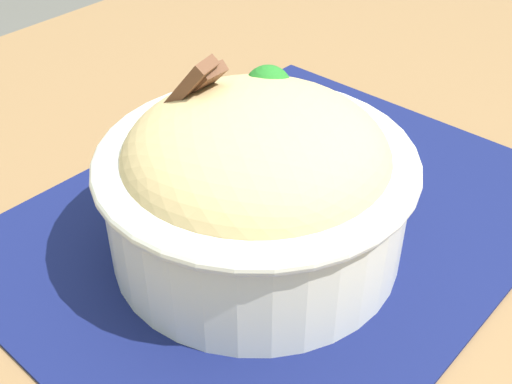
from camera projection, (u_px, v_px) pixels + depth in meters
The scene contains 4 objects.
table at pixel (296, 258), 0.58m from camera, with size 1.11×0.95×0.72m.
placemat at pixel (282, 218), 0.50m from camera, with size 0.43×0.34×0.00m, color #11194C.
bowl at pixel (256, 180), 0.44m from camera, with size 0.22×0.22×0.14m.
fork at pixel (358, 155), 0.57m from camera, with size 0.04×0.12×0.00m.
Camera 1 is at (-0.35, -0.25, 1.04)m, focal length 44.98 mm.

